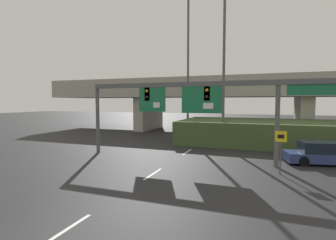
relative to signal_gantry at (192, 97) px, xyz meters
name	(u,v)px	position (x,y,z in m)	size (l,w,h in m)	color
ground_plane	(61,233)	(-1.16, -11.09, -4.35)	(160.00, 160.00, 0.00)	#262628
lane_markings	(187,152)	(-1.16, 2.79, -4.35)	(0.14, 29.79, 0.01)	silver
signal_gantry	(192,97)	(0.00, 0.00, 0.00)	(16.57, 0.44, 5.36)	#515456
speed_limit_sign	(281,146)	(5.49, -1.67, -2.74)	(0.60, 0.11, 2.47)	#4C4C4C
highway_light_pole_near	(188,65)	(-3.49, 11.03, 3.77)	(0.70, 0.36, 15.49)	#515456
highway_light_pole_far	(224,49)	(1.09, 6.61, 4.32)	(0.70, 0.36, 16.58)	#515456
overpass_bridge	(218,94)	(-1.16, 17.37, 0.68)	(47.24, 8.98, 7.05)	#A39E93
grass_embankment	(263,132)	(4.52, 9.42, -3.26)	(15.57, 8.46, 2.19)	#42562D
parked_sedan_near_right	(322,154)	(8.14, 1.84, -3.68)	(4.78, 2.61, 1.45)	navy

